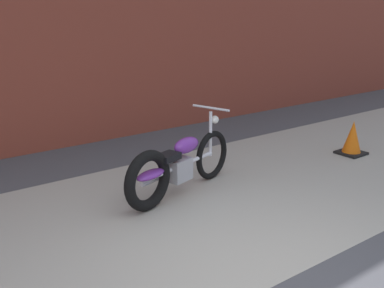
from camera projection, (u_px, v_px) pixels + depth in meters
sidewalk_slab at (157, 216)px, 5.21m from camera, size 36.00×3.50×0.01m
brick_building_wall at (36, 10)px, 7.22m from camera, size 36.00×0.50×4.50m
motorcycle_purple at (175, 167)px, 5.66m from camera, size 1.96×0.80×1.03m
traffic_cone at (352, 139)px, 7.36m from camera, size 0.40×0.40×0.55m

